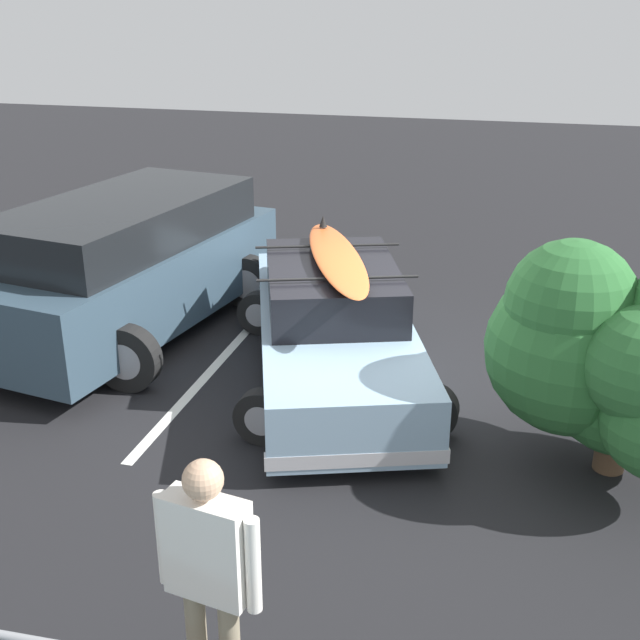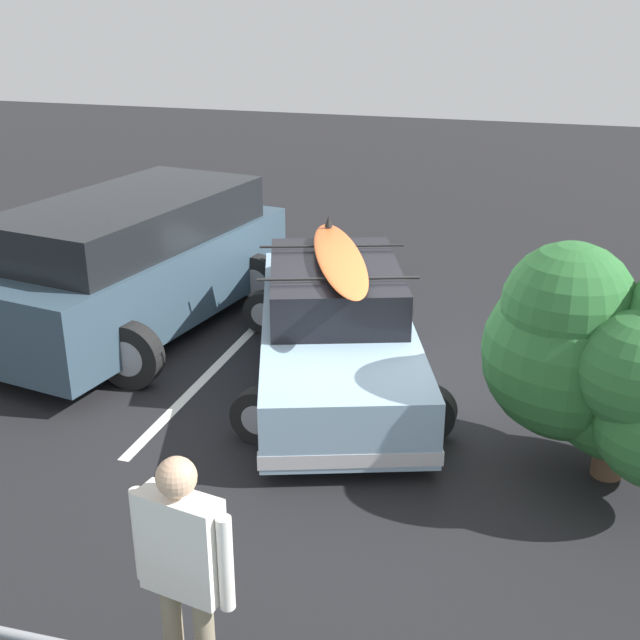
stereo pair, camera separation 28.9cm
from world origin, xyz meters
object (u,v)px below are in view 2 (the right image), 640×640
Objects in this scene: sedan_car at (335,326)px; person_bystander at (183,563)px; bush_near_left at (628,362)px; suv_car at (135,262)px.

person_bystander reaches higher than sedan_car.
sedan_car is 1.86× the size of bush_near_left.
bush_near_left is at bearing 161.14° from suv_car.
person_bystander is at bearing 52.52° from bush_near_left.
sedan_car is 4.75m from person_bystander.
suv_car is 2.84× the size of person_bystander.
bush_near_left reaches higher than suv_car.
person_bystander is 0.68× the size of bush_near_left.
suv_car is 6.18m from bush_near_left.
bush_near_left reaches higher than sedan_car.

